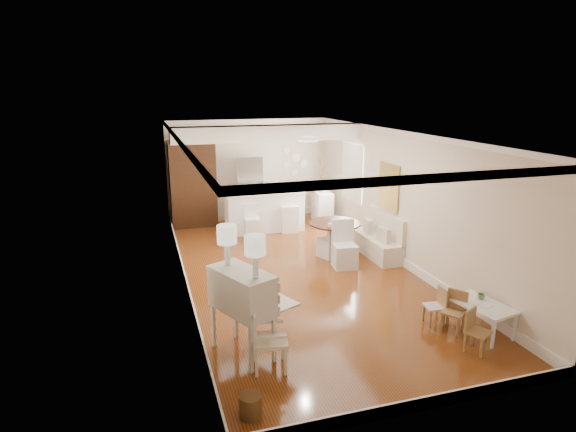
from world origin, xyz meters
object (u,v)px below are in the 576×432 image
wicker_basket (251,406)px  kids_table (480,318)px  kids_chair_c (478,331)px  bar_stool_left (252,223)px  kids_chair_b (434,306)px  pantry_cabinet (193,184)px  fridge (262,189)px  breakfast_counter (265,212)px  bar_stool_right (289,211)px  sideboard (322,207)px  slip_chair_far (329,239)px  slip_chair_near (345,245)px  kids_chair_a (454,312)px  gustavian_armchair (270,339)px  dining_table (335,239)px  secretary_bureau (242,313)px

wicker_basket → kids_table: kids_table is taller
kids_chair_c → bar_stool_left: bar_stool_left is taller
kids_chair_c → bar_stool_left: (-1.89, 5.97, 0.13)m
kids_chair_c → bar_stool_left: 6.26m
wicker_basket → kids_chair_b: size_ratio=0.44×
pantry_cabinet → fridge: bearing=-0.9°
kids_chair_b → kids_table: bearing=54.6°
breakfast_counter → wicker_basket: bearing=-105.7°
bar_stool_right → sideboard: bar_stool_right is taller
slip_chair_far → fridge: bearing=-100.1°
kids_table → slip_chair_far: bearing=103.7°
slip_chair_near → wicker_basket: bearing=-117.4°
kids_chair_c → sideboard: bearing=59.6°
wicker_basket → sideboard: 8.26m
kids_chair_b → kids_chair_c: kids_chair_c is taller
kids_chair_a → fridge: (-1.22, 7.11, 0.58)m
gustavian_armchair → kids_chair_a: bearing=-76.8°
kids_chair_b → dining_table: dining_table is taller
kids_chair_c → wicker_basket: bearing=159.3°
kids_chair_c → sideboard: 6.97m
slip_chair_near → bar_stool_left: size_ratio=1.10×
kids_chair_a → pantry_cabinet: 7.83m
kids_chair_c → bar_stool_right: (-0.80, 6.46, 0.24)m
kids_chair_b → dining_table: size_ratio=0.54×
pantry_cabinet → sideboard: bearing=-13.1°
kids_table → fridge: size_ratio=0.52×
gustavian_armchair → kids_chair_b: gustavian_armchair is taller
wicker_basket → slip_chair_far: (2.86, 4.73, 0.28)m
gustavian_armchair → sideboard: size_ratio=0.91×
bar_stool_left → fridge: size_ratio=0.50×
gustavian_armchair → wicker_basket: bearing=162.6°
kids_chair_b → kids_chair_c: bearing=12.0°
kids_chair_c → pantry_cabinet: 8.39m
kids_chair_c → slip_chair_near: (-0.46, 3.62, 0.18)m
slip_chair_near → kids_chair_b: bearing=-74.1°
gustavian_armchair → breakfast_counter: 6.39m
bar_stool_left → sideboard: bearing=28.8°
kids_chair_a → kids_chair_b: (-0.14, 0.30, -0.02)m
dining_table → breakfast_counter: bearing=113.4°
bar_stool_right → secretary_bureau: bearing=-108.3°
gustavian_armchair → kids_chair_a: size_ratio=1.31×
secretary_bureau → bar_stool_right: bearing=42.0°
kids_chair_a → kids_chair_c: 0.61m
pantry_cabinet → slip_chair_far: bearing=-53.3°
kids_table → bar_stool_right: (-1.21, 6.00, 0.32)m
wicker_basket → pantry_cabinet: (0.29, 8.17, 1.02)m
wicker_basket → breakfast_counter: (1.99, 7.09, 0.38)m
kids_chair_a → slip_chair_near: slip_chair_near is taller
kids_table → pantry_cabinet: size_ratio=0.41×
kids_chair_a → kids_chair_b: bearing=170.0°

